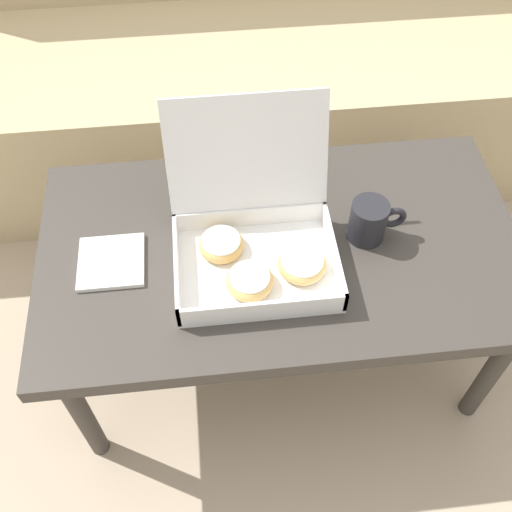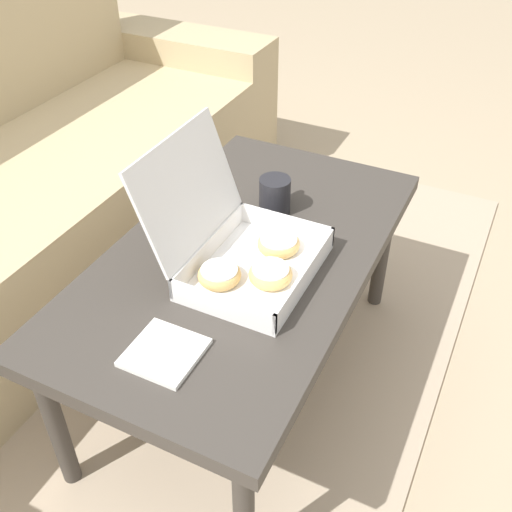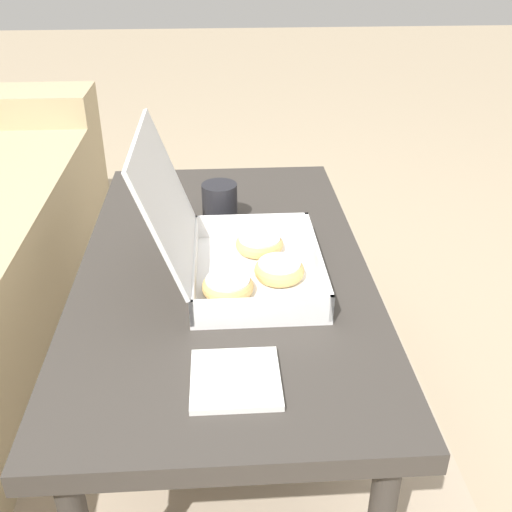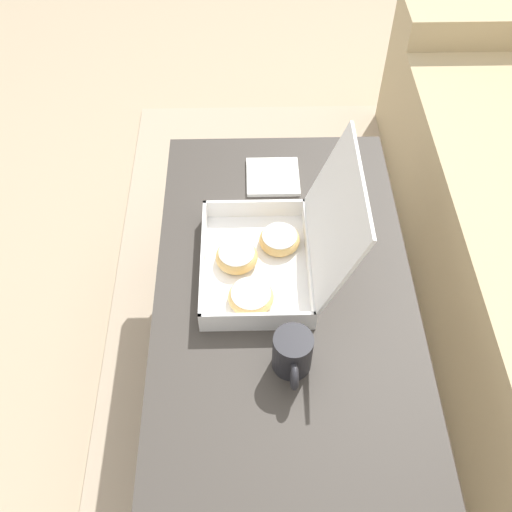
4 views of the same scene
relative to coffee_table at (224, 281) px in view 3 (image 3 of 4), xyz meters
The scene contains 6 objects.
ground_plane 0.44m from the coffee_table, 90.00° to the left, with size 12.00×12.00×0.00m, color tan.
area_rug 0.59m from the coffee_table, 90.00° to the left, with size 2.58×1.87×0.01m, color tan.
coffee_table is the anchor object (origin of this frame).
pastry_box 0.12m from the coffee_table, 154.47° to the right, with size 0.34×0.34×0.30m.
coffee_mug 0.22m from the coffee_table, ahead, with size 0.13×0.08×0.10m.
napkin_stack 0.38m from the coffee_table, behind, with size 0.14×0.14×0.01m.
Camera 3 is at (-1.09, -0.11, 1.11)m, focal length 42.00 mm.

